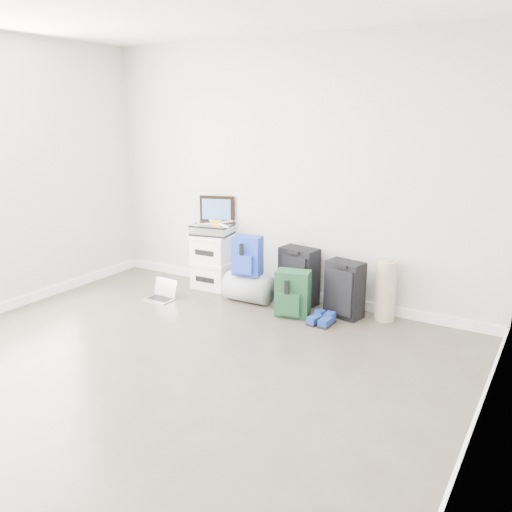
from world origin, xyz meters
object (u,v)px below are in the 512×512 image
Objects in this scene: briefcase at (212,229)px; carry_on at (344,289)px; boxes_stack at (213,261)px; large_suitcase at (299,276)px; laptop at (162,294)px; duffel_bag at (249,288)px.

briefcase is 0.76× the size of carry_on.
boxes_stack is 1.08m from large_suitcase.
boxes_stack is 0.37m from briefcase.
briefcase is 0.71× the size of large_suitcase.
large_suitcase is 1.99× the size of laptop.
duffel_bag is 1.05m from carry_on.
large_suitcase is (1.08, 0.01, -0.01)m from boxes_stack.
large_suitcase reaches higher than carry_on.
laptop is at bearing -153.06° from carry_on.
laptop is at bearing -146.41° from large_suitcase.
carry_on is 1.97m from laptop.
duffel_bag reaches higher than laptop.
large_suitcase is at bearing 26.82° from laptop.
large_suitcase is at bearing -1.87° from boxes_stack.
carry_on is 1.86× the size of laptop.
laptop is (-0.25, -0.61, -0.26)m from boxes_stack.
boxes_stack reaches higher than large_suitcase.
laptop is at bearing -122.35° from briefcase.
carry_on reaches higher than laptop.
laptop is at bearing -155.44° from duffel_bag.
briefcase is at bearing -170.81° from large_suitcase.
duffel_bag is 0.95m from laptop.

